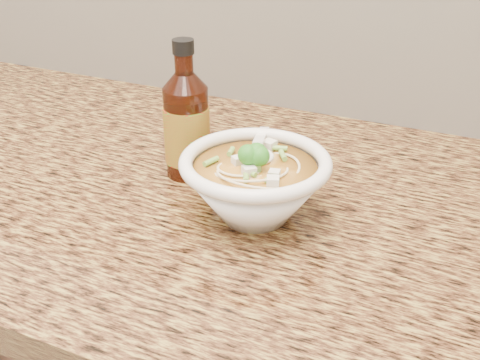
% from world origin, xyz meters
% --- Properties ---
extents(counter_slab, '(4.00, 0.68, 0.04)m').
position_xyz_m(counter_slab, '(0.00, 1.68, 0.88)').
color(counter_slab, '#A1873B').
rests_on(counter_slab, cabinet).
extents(soup_bowl, '(0.18, 0.20, 0.10)m').
position_xyz_m(soup_bowl, '(0.17, 1.62, 0.94)').
color(soup_bowl, white).
rests_on(soup_bowl, counter_slab).
extents(hot_sauce_bottle, '(0.07, 0.07, 0.19)m').
position_xyz_m(hot_sauce_bottle, '(0.04, 1.69, 0.97)').
color(hot_sauce_bottle, '#3C1308').
rests_on(hot_sauce_bottle, counter_slab).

